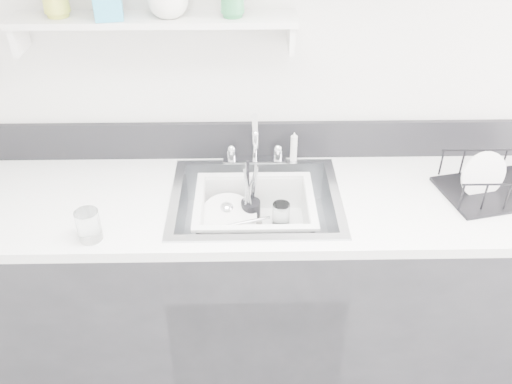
{
  "coord_description": "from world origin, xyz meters",
  "views": [
    {
      "loc": [
        -0.03,
        -0.47,
        2.1
      ],
      "look_at": [
        0.0,
        1.14,
        0.98
      ],
      "focal_mm": 38.0,
      "sensor_mm": 36.0,
      "label": 1
    }
  ],
  "objects_px": {
    "sink": "(256,216)",
    "wash_tub": "(255,217)",
    "counter_run": "(256,286)",
    "dish_rack": "(495,179)"
  },
  "relations": [
    {
      "from": "counter_run",
      "to": "sink",
      "type": "relative_size",
      "value": 5.0
    },
    {
      "from": "sink",
      "to": "dish_rack",
      "type": "bearing_deg",
      "value": 0.98
    },
    {
      "from": "sink",
      "to": "dish_rack",
      "type": "relative_size",
      "value": 1.75
    },
    {
      "from": "counter_run",
      "to": "dish_rack",
      "type": "height_order",
      "value": "dish_rack"
    },
    {
      "from": "counter_run",
      "to": "sink",
      "type": "bearing_deg",
      "value": 0.0
    },
    {
      "from": "counter_run",
      "to": "dish_rack",
      "type": "relative_size",
      "value": 8.75
    },
    {
      "from": "counter_run",
      "to": "wash_tub",
      "type": "relative_size",
      "value": 7.1
    },
    {
      "from": "dish_rack",
      "to": "wash_tub",
      "type": "bearing_deg",
      "value": 169.5
    },
    {
      "from": "sink",
      "to": "wash_tub",
      "type": "relative_size",
      "value": 1.42
    },
    {
      "from": "dish_rack",
      "to": "sink",
      "type": "bearing_deg",
      "value": 168.54
    }
  ]
}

